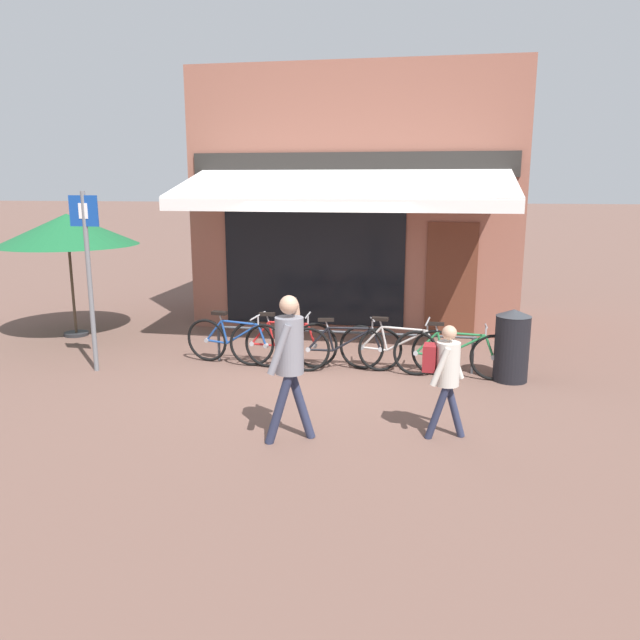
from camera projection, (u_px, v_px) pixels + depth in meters
The scene contains 13 objects.
ground_plane at pixel (320, 371), 9.43m from camera, with size 160.00×160.00×0.00m, color brown.
shop_front at pixel (360, 200), 12.72m from camera, with size 6.18×5.01×4.88m.
bike_rack_rail at pixel (341, 336), 9.55m from camera, with size 4.04×0.04×0.57m.
bicycle_blue at pixel (235, 341), 9.69m from camera, with size 1.71×0.52×0.84m.
bicycle_red at pixel (283, 343), 9.57m from camera, with size 1.69×0.52×0.85m.
bicycle_black at pixel (344, 347), 9.37m from camera, with size 1.75×0.62×0.83m.
bicycle_silver at pixel (397, 348), 9.30m from camera, with size 1.78×0.52×0.83m.
bicycle_green at pixel (454, 353), 9.05m from camera, with size 1.78×0.52×0.83m.
pedestrian_adult at pixel (289, 352), 6.68m from camera, with size 0.53×0.56×1.64m.
pedestrian_child at pixel (445, 368), 6.81m from camera, with size 0.50×0.39×1.30m.
litter_bin at pixel (512, 345), 8.87m from camera, with size 0.50×0.50×1.05m.
parking_sign at pixel (88, 264), 9.10m from camera, with size 0.44×0.07×2.67m.
cafe_parasol at pixel (67, 230), 11.20m from camera, with size 2.49×2.49×2.24m.
Camera 1 is at (1.62, -8.89, 2.79)m, focal length 35.00 mm.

